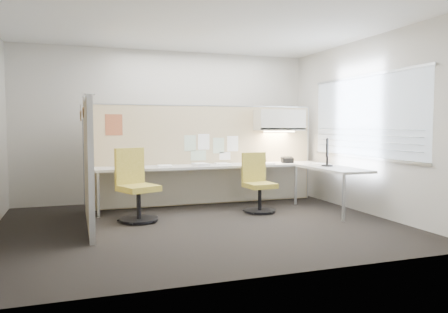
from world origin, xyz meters
name	(u,v)px	position (x,y,z in m)	size (l,w,h in m)	color
floor	(201,225)	(0.00, 0.00, -0.01)	(5.50, 4.50, 0.01)	black
ceiling	(200,24)	(0.00, 0.00, 2.80)	(5.50, 4.50, 0.01)	white
wall_back	(168,126)	(0.00, 2.25, 1.40)	(5.50, 0.02, 2.80)	beige
wall_front	(269,126)	(0.00, -2.25, 1.40)	(5.50, 0.02, 2.80)	beige
wall_right	(366,126)	(2.75, 0.00, 1.40)	(0.02, 4.50, 2.80)	beige
window_pane	(365,117)	(2.73, 0.00, 1.55)	(0.01, 2.80, 1.30)	#A5B4C0
partition_back	(206,155)	(0.55, 1.60, 0.88)	(4.10, 0.06, 1.75)	tan
partition_left	(88,164)	(-1.50, 0.50, 0.88)	(0.06, 2.20, 1.75)	tan
desk	(235,172)	(0.93, 1.13, 0.60)	(4.00, 2.07, 0.73)	beige
overhead_bin	(279,120)	(1.90, 1.39, 1.51)	(0.90, 0.36, 0.38)	beige
task_light_strip	(279,131)	(1.90, 1.39, 1.30)	(0.60, 0.06, 0.02)	#FFEABF
pinned_papers	(211,147)	(0.63, 1.57, 1.03)	(1.01, 0.00, 0.47)	#8CBF8C
poster	(114,125)	(-1.05, 1.57, 1.42)	(0.28, 0.00, 0.35)	#E3551C
chair_left	(136,188)	(-0.84, 0.57, 0.49)	(0.65, 0.67, 1.06)	black
chair_right	(258,185)	(1.14, 0.62, 0.44)	(0.50, 0.51, 0.95)	black
monitor	(327,150)	(2.30, 0.41, 1.00)	(0.28, 0.38, 0.47)	black
phone	(287,160)	(1.98, 1.24, 0.78)	(0.25, 0.23, 0.12)	black
stapler	(260,161)	(1.54, 1.43, 0.76)	(0.14, 0.04, 0.05)	black
tape_dispenser	(263,161)	(1.58, 1.40, 0.76)	(0.10, 0.06, 0.06)	black
coat_hook	(82,124)	(-1.58, -0.40, 1.42)	(0.18, 0.44, 1.33)	silver
paper_stack_0	(123,167)	(-0.94, 1.22, 0.74)	(0.23, 0.30, 0.03)	white
paper_stack_1	(165,166)	(-0.27, 1.26, 0.74)	(0.23, 0.30, 0.02)	white
paper_stack_2	(201,165)	(0.32, 1.14, 0.75)	(0.23, 0.30, 0.05)	white
paper_stack_3	(223,164)	(0.79, 1.34, 0.74)	(0.23, 0.30, 0.02)	white
paper_stack_4	(266,163)	(1.54, 1.17, 0.74)	(0.23, 0.30, 0.02)	white
paper_stack_5	(321,164)	(2.38, 0.73, 0.74)	(0.23, 0.30, 0.02)	white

